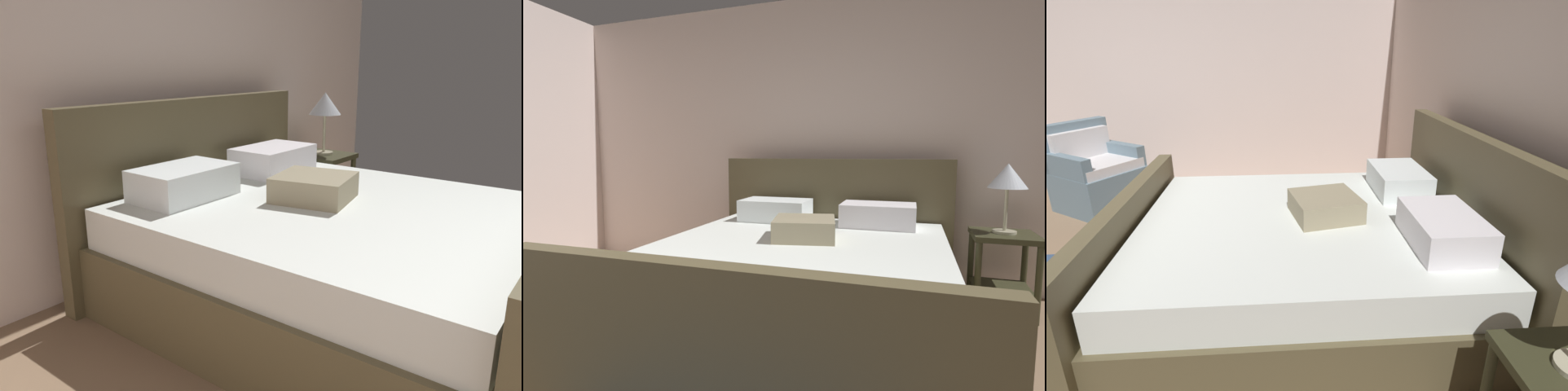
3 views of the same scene
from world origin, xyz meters
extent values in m
cube|color=silver|center=(0.00, 3.40, 1.31)|extent=(5.51, 0.12, 2.62)
cube|color=brown|center=(0.11, 2.06, 0.20)|extent=(1.90, 2.08, 0.40)
cube|color=brown|center=(0.10, 3.14, 0.57)|extent=(2.01, 0.12, 1.14)
cube|color=brown|center=(0.12, 0.97, 0.39)|extent=(2.01, 0.12, 0.79)
cube|color=white|center=(0.11, 2.06, 0.51)|extent=(1.82, 2.02, 0.22)
cube|color=white|center=(-0.32, 2.81, 0.71)|extent=(0.56, 0.36, 0.18)
cube|color=white|center=(0.53, 2.81, 0.71)|extent=(0.56, 0.36, 0.18)
cube|color=gray|center=(0.10, 2.21, 0.69)|extent=(0.48, 0.48, 0.14)
cube|color=#33321E|center=(1.43, 2.95, 0.58)|extent=(0.44, 0.44, 0.04)
cube|color=#33321E|center=(1.43, 2.95, 0.18)|extent=(0.40, 0.40, 0.02)
cylinder|color=#33321E|center=(1.24, 2.76, 0.28)|extent=(0.04, 0.04, 0.56)
cylinder|color=#33321E|center=(1.62, 2.76, 0.28)|extent=(0.04, 0.04, 0.56)
cylinder|color=#33321E|center=(1.24, 3.14, 0.28)|extent=(0.04, 0.04, 0.56)
cylinder|color=#33321E|center=(1.62, 3.14, 0.28)|extent=(0.04, 0.04, 0.56)
cylinder|color=#B7B293|center=(1.43, 2.95, 0.61)|extent=(0.16, 0.16, 0.02)
cylinder|color=#B7B293|center=(1.43, 2.95, 0.78)|extent=(0.02, 0.02, 0.32)
cone|color=silver|center=(1.43, 2.95, 1.03)|extent=(0.27, 0.27, 0.18)
camera|label=1|loc=(-2.17, 0.81, 1.37)|focal=33.93mm
camera|label=2|loc=(0.79, -0.24, 1.19)|focal=26.56mm
camera|label=3|loc=(2.45, 1.94, 1.66)|focal=27.46mm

